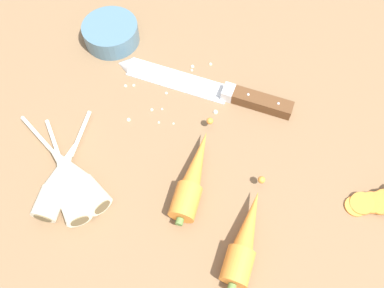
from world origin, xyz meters
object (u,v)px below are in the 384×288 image
Objects in this scene: whole_carrot_second at (245,239)px; parsnip_mid_left at (67,185)px; whole_carrot at (193,176)px; chefs_knife at (199,85)px; prep_bowl at (111,33)px; parsnip_front at (59,179)px; parsnip_mid_right at (73,174)px.

whole_carrot_second is 0.89× the size of parsnip_mid_left.
whole_carrot and whole_carrot_second have the same top height.
chefs_knife is at bearing 99.71° from whole_carrot_second.
chefs_knife is 21.21cm from prep_bowl.
whole_carrot_second is at bearing -80.29° from chefs_knife.
parsnip_mid_left is at bearing -36.50° from parsnip_front.
chefs_knife is 3.02× the size of prep_bowl.
whole_carrot is 19.42cm from parsnip_mid_right.
prep_bowl reaches higher than chefs_knife.
parsnip_mid_right is (-26.56, 11.91, -0.12)cm from whole_carrot_second.
parsnip_front is at bearing 143.50° from parsnip_mid_left.
prep_bowl is at bearing 142.77° from chefs_knife.
chefs_knife is at bearing 83.86° from whole_carrot.
parsnip_mid_left is at bearing -113.24° from parsnip_mid_right.
whole_carrot_second reaches higher than chefs_knife.
whole_carrot_second is 0.90× the size of parsnip_mid_right.
chefs_knife is 27.99cm from parsnip_mid_right.
parsnip_mid_right and prep_bowl have the same top height.
whole_carrot is 20.15cm from parsnip_mid_left.
parsnip_mid_left is at bearing -178.81° from whole_carrot.
whole_carrot is 1.09× the size of whole_carrot_second.
whole_carrot_second reaches higher than parsnip_front.
whole_carrot is at bearing -4.07° from parsnip_mid_right.
whole_carrot is (-2.08, -19.31, 1.45)cm from chefs_knife.
parsnip_front is at bearing -141.75° from chefs_knife.
parsnip_mid_right is (0.77, 1.80, -0.00)cm from parsnip_mid_left.
whole_carrot is 21.60cm from parsnip_front.
chefs_knife is 1.91× the size of whole_carrot_second.
whole_carrot_second is 1.58× the size of prep_bowl.
whole_carrot_second is 29.14cm from parsnip_mid_left.
parsnip_mid_right is at bearing 66.76° from parsnip_mid_left.
parsnip_front is 1.85× the size of prep_bowl.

